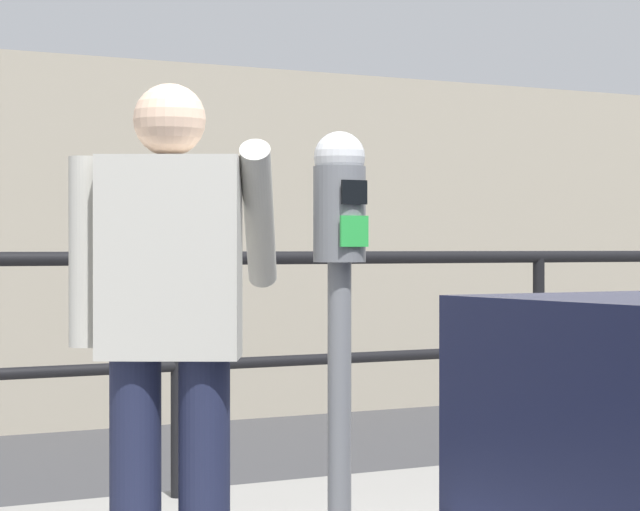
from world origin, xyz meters
name	(u,v)px	position (x,y,z in m)	size (l,w,h in m)	color
parking_meter	(340,278)	(-0.36, 0.46, 1.14)	(0.15, 0.16, 1.44)	slate
pedestrian_at_meter	(170,321)	(-0.81, 0.66, 1.01)	(0.72, 0.46, 1.58)	#1E233F
background_railing	(177,322)	(0.00, 2.52, 0.90)	(24.06, 0.06, 1.08)	black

